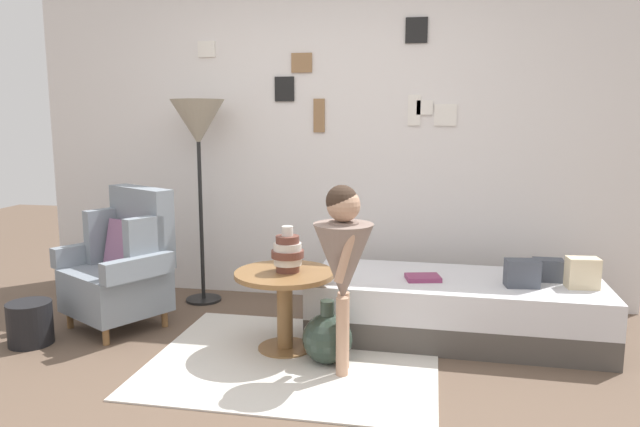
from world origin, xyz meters
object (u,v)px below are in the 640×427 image
Objects in this scene: floor_lamp at (198,129)px; magazine_basket at (30,323)px; book_on_daybed at (423,278)px; demijohn_near at (327,338)px; armchair at (124,265)px; daybed at (455,307)px; person_child at (343,255)px; side_table at (285,293)px; vase_striped at (288,253)px.

floor_lamp is 5.69× the size of magazine_basket.
demijohn_near is (-0.55, -0.52, -0.26)m from book_on_daybed.
daybed is at bearing 5.36° from armchair.
floor_lamp is 1.46× the size of person_child.
floor_lamp is 7.25× the size of book_on_daybed.
side_table reaches higher than book_on_daybed.
floor_lamp is 1.80m from magazine_basket.
armchair is 1.55× the size of side_table.
armchair is at bearing -176.15° from book_on_daybed.
magazine_basket is (-1.95, -0.07, -0.02)m from demijohn_near.
demijohn_near is at bearing 132.46° from person_child.
vase_striped is (-1.04, -0.44, 0.43)m from daybed.
person_child is at bearing -124.24° from book_on_daybed.
person_child is 2.82× the size of demijohn_near.
magazine_basket is at bearing -166.64° from book_on_daybed.
vase_striped is at bearing 14.17° from side_table.
armchair reaches higher than side_table.
magazine_basket is (-1.65, -0.22, -0.23)m from side_table.
vase_striped is at bearing 151.54° from demijohn_near.
person_child is at bearing -17.04° from armchair.
vase_striped is 1.31× the size of book_on_daybed.
magazine_basket is (-1.67, -0.22, -0.49)m from vase_striped.
floor_lamp is 1.85m from person_child.
floor_lamp is 4.12× the size of demijohn_near.
floor_lamp is at bearing 168.00° from daybed.
demijohn_near is 1.38× the size of magazine_basket.
book_on_daybed is (0.84, 0.37, 0.04)m from side_table.
book_on_daybed is (0.44, 0.64, -0.28)m from person_child.
floor_lamp reaches higher than magazine_basket.
book_on_daybed is 0.80m from demijohn_near.
person_child reaches higher than armchair.
demijohn_near is at bearing 2.15° from magazine_basket.
side_table reaches higher than magazine_basket.
floor_lamp is 2.05m from book_on_daybed.
armchair is 0.61× the size of floor_lamp.
side_table is 0.26m from vase_striped.
magazine_basket is (-0.43, -0.45, -0.30)m from armchair.
person_child is 3.91× the size of magazine_basket.
person_child reaches higher than side_table.
person_child is 0.56m from demijohn_near.
side_table is 0.39× the size of floor_lamp.
daybed is 3.06× the size of side_table.
book_on_daybed is at bearing -15.75° from floor_lamp.
floor_lamp is at bearing 139.12° from person_child.
book_on_daybed is 0.79× the size of magazine_basket.
floor_lamp reaches higher than demijohn_near.
person_child reaches higher than magazine_basket.
person_child is at bearing -132.29° from daybed.
daybed reaches higher than demijohn_near.
vase_striped is 0.57m from demijohn_near.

